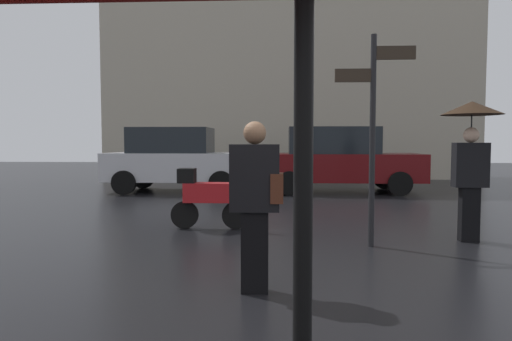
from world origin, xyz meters
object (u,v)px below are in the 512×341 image
(parked_car_left, at_px, (177,159))
(street_signpost, at_px, (373,119))
(parked_scooter, at_px, (207,196))
(pedestrian_with_bag, at_px, (256,196))
(pedestrian_with_umbrella, at_px, (471,139))
(parked_car_right, at_px, (337,159))

(parked_car_left, distance_m, street_signpost, 8.14)
(parked_car_left, bearing_deg, parked_scooter, -60.44)
(parked_car_left, bearing_deg, street_signpost, -46.09)
(pedestrian_with_bag, height_order, street_signpost, street_signpost)
(pedestrian_with_umbrella, distance_m, parked_scooter, 4.15)
(parked_car_left, bearing_deg, parked_car_right, 14.48)
(pedestrian_with_bag, xyz_separation_m, parked_scooter, (-0.99, 3.23, -0.38))
(pedestrian_with_umbrella, relative_size, parked_car_right, 0.44)
(pedestrian_with_umbrella, bearing_deg, parked_car_right, 137.49)
(street_signpost, bearing_deg, parked_scooter, 154.32)
(parked_car_left, relative_size, parked_car_right, 0.90)
(pedestrian_with_bag, height_order, parked_car_right, parked_car_right)
(parked_scooter, relative_size, parked_car_right, 0.29)
(pedestrian_with_bag, distance_m, parked_car_right, 9.30)
(pedestrian_with_umbrella, relative_size, pedestrian_with_bag, 1.24)
(parked_car_left, bearing_deg, pedestrian_with_bag, -60.63)
(parked_car_left, xyz_separation_m, street_signpost, (4.28, -6.88, 0.81))
(pedestrian_with_umbrella, bearing_deg, pedestrian_with_bag, -102.45)
(parked_scooter, height_order, street_signpost, street_signpost)
(parked_car_right, bearing_deg, parked_scooter, 65.87)
(parked_scooter, bearing_deg, parked_car_right, 80.12)
(parked_scooter, xyz_separation_m, parked_car_right, (2.87, 5.88, 0.40))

